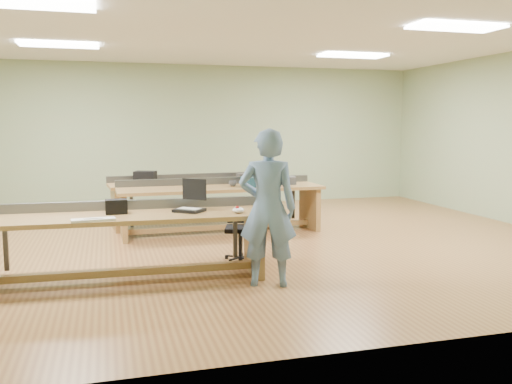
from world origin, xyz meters
TOP-DOWN VIEW (x-y plane):
  - floor at (0.00, 0.00)m, footprint 10.00×10.00m
  - ceiling at (0.00, 0.00)m, footprint 10.00×10.00m
  - wall_back at (0.00, 4.00)m, footprint 10.00×0.04m
  - wall_front at (0.00, -4.00)m, footprint 10.00×0.04m
  - fluor_panels at (0.00, 0.00)m, footprint 6.20×3.50m
  - workbench_front at (-1.67, -1.54)m, footprint 3.16×0.94m
  - workbench_mid at (-0.10, 0.82)m, footprint 3.28×0.94m
  - workbench_back at (-0.35, 1.66)m, footprint 3.03×1.06m
  - person at (-0.20, -2.16)m, footprint 0.71×0.58m
  - laptop_base at (-0.95, -1.57)m, footprint 0.40×0.39m
  - laptop_screen at (-0.88, -1.47)m, footprint 0.25×0.21m
  - keyboard at (-2.00, -1.90)m, footprint 0.45×0.19m
  - trackball_mouse at (-0.43, -1.79)m, footprint 0.15×0.17m
  - camera_bag at (-1.76, -1.49)m, footprint 0.24×0.16m
  - task_chair at (-0.21, -0.99)m, footprint 0.54×0.54m
  - parts_bin_teal at (0.49, 0.68)m, footprint 0.51×0.43m
  - parts_bin_grey at (0.96, 0.88)m, footprint 0.51×0.37m
  - mug at (0.10, 0.77)m, footprint 0.14×0.14m
  - drinks_can at (-0.41, 0.65)m, footprint 0.08×0.08m
  - storage_box_back at (-1.22, 1.68)m, footprint 0.41×0.35m
  - tray_back at (0.54, 1.63)m, footprint 0.32×0.25m

SIDE VIEW (x-z plane):
  - floor at x=0.00m, z-range 0.00..0.00m
  - task_chair at x=-0.21m, z-range -0.11..0.69m
  - workbench_back at x=-0.35m, z-range 0.13..0.99m
  - workbench_front at x=-1.67m, z-range 0.13..0.99m
  - workbench_mid at x=-0.10m, z-range 0.14..1.00m
  - keyboard at x=-2.00m, z-range 0.75..0.78m
  - laptop_base at x=-0.95m, z-range 0.75..0.78m
  - trackball_mouse at x=-0.43m, z-range 0.75..0.82m
  - mug at x=0.10m, z-range 0.75..0.84m
  - drinks_can at x=-0.41m, z-range 0.75..0.86m
  - tray_back at x=0.54m, z-range 0.75..0.87m
  - parts_bin_grey at x=0.96m, z-range 0.75..0.88m
  - parts_bin_teal at x=0.49m, z-range 0.75..0.91m
  - camera_bag at x=-1.76m, z-range 0.75..0.91m
  - person at x=-0.20m, z-range 0.00..1.70m
  - storage_box_back at x=-1.22m, z-range 0.75..0.95m
  - laptop_screen at x=-0.88m, z-range 0.87..1.12m
  - wall_back at x=0.00m, z-range 0.00..3.00m
  - wall_front at x=0.00m, z-range 0.00..3.00m
  - fluor_panels at x=0.00m, z-range 2.96..2.99m
  - ceiling at x=0.00m, z-range 3.00..3.00m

